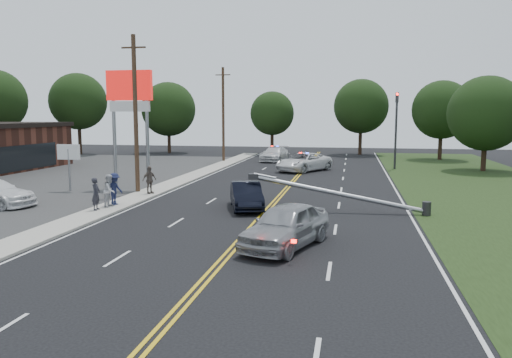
% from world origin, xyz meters
% --- Properties ---
extents(ground, '(120.00, 120.00, 0.00)m').
position_xyz_m(ground, '(0.00, 0.00, 0.00)').
color(ground, black).
rests_on(ground, ground).
extents(sidewalk, '(1.80, 70.00, 0.12)m').
position_xyz_m(sidewalk, '(-8.40, 10.00, 0.06)').
color(sidewalk, '#A6A196').
rests_on(sidewalk, ground).
extents(centerline_yellow, '(0.36, 80.00, 0.00)m').
position_xyz_m(centerline_yellow, '(0.00, 10.00, 0.01)').
color(centerline_yellow, gold).
rests_on(centerline_yellow, ground).
extents(pylon_sign, '(3.20, 0.35, 8.00)m').
position_xyz_m(pylon_sign, '(-10.50, 14.00, 6.00)').
color(pylon_sign, gray).
rests_on(pylon_sign, ground).
extents(small_sign, '(1.60, 0.14, 3.10)m').
position_xyz_m(small_sign, '(-14.00, 12.00, 2.33)').
color(small_sign, gray).
rests_on(small_sign, ground).
extents(traffic_signal, '(0.28, 0.41, 7.05)m').
position_xyz_m(traffic_signal, '(8.30, 30.00, 4.21)').
color(traffic_signal, '#2D2D30').
rests_on(traffic_signal, ground).
extents(fallen_streetlight, '(9.36, 0.44, 1.91)m').
position_xyz_m(fallen_streetlight, '(4.19, 8.00, 0.92)').
color(fallen_streetlight, '#2D2D30').
rests_on(fallen_streetlight, ground).
extents(utility_pole_mid, '(1.60, 0.28, 10.00)m').
position_xyz_m(utility_pole_mid, '(-9.20, 12.00, 5.08)').
color(utility_pole_mid, '#382619').
rests_on(utility_pole_mid, ground).
extents(utility_pole_far, '(1.60, 0.28, 10.00)m').
position_xyz_m(utility_pole_far, '(-9.20, 34.00, 5.08)').
color(utility_pole_far, '#382619').
rests_on(utility_pole_far, ground).
extents(tree_4, '(7.08, 7.08, 10.23)m').
position_xyz_m(tree_4, '(-29.67, 40.24, 6.68)').
color(tree_4, black).
rests_on(tree_4, ground).
extents(tree_5, '(7.09, 7.09, 9.29)m').
position_xyz_m(tree_5, '(-19.50, 44.99, 5.74)').
color(tree_5, black).
rests_on(tree_5, ground).
extents(tree_6, '(5.59, 5.59, 8.00)m').
position_xyz_m(tree_6, '(-5.77, 45.61, 5.19)').
color(tree_6, black).
rests_on(tree_6, ground).
extents(tree_7, '(6.79, 6.79, 9.47)m').
position_xyz_m(tree_7, '(5.35, 46.57, 6.06)').
color(tree_7, black).
rests_on(tree_7, ground).
extents(tree_8, '(6.51, 6.51, 8.83)m').
position_xyz_m(tree_8, '(14.09, 41.08, 5.57)').
color(tree_8, black).
rests_on(tree_8, ground).
extents(tree_9, '(6.67, 6.67, 8.49)m').
position_xyz_m(tree_9, '(16.02, 29.94, 5.14)').
color(tree_9, black).
rests_on(tree_9, ground).
extents(crashed_sedan, '(2.74, 4.61, 1.44)m').
position_xyz_m(crashed_sedan, '(-1.19, 8.03, 0.72)').
color(crashed_sedan, black).
rests_on(crashed_sedan, ground).
extents(waiting_sedan, '(3.47, 5.31, 1.68)m').
position_xyz_m(waiting_sedan, '(1.92, 0.69, 0.84)').
color(waiting_sedan, '#96989D').
rests_on(waiting_sedan, ground).
extents(emergency_a, '(5.35, 6.44, 1.63)m').
position_xyz_m(emergency_a, '(0.12, 26.68, 0.82)').
color(emergency_a, silver).
rests_on(emergency_a, ground).
extents(emergency_b, '(2.91, 5.68, 1.58)m').
position_xyz_m(emergency_b, '(-3.90, 35.69, 0.79)').
color(emergency_b, silver).
rests_on(emergency_b, ground).
extents(bystander_a, '(0.46, 0.65, 1.69)m').
position_xyz_m(bystander_a, '(-8.65, 5.65, 0.96)').
color(bystander_a, '#25252C').
rests_on(bystander_a, sidewalk).
extents(bystander_b, '(0.66, 0.85, 1.74)m').
position_xyz_m(bystander_b, '(-8.43, 6.75, 0.99)').
color(bystander_b, '#BBBBC0').
rests_on(bystander_b, sidewalk).
extents(bystander_c, '(0.92, 1.27, 1.76)m').
position_xyz_m(bystander_c, '(-8.40, 7.20, 1.00)').
color(bystander_c, '#1A2143').
rests_on(bystander_c, sidewalk).
extents(bystander_d, '(0.87, 1.09, 1.73)m').
position_xyz_m(bystander_d, '(-8.09, 11.29, 0.98)').
color(bystander_d, '#5E524B').
rests_on(bystander_d, sidewalk).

